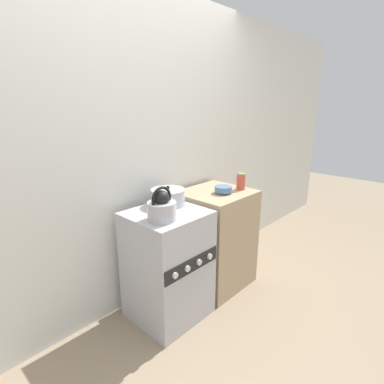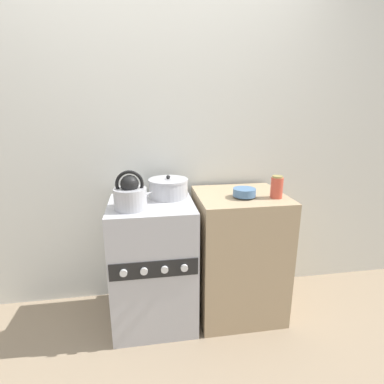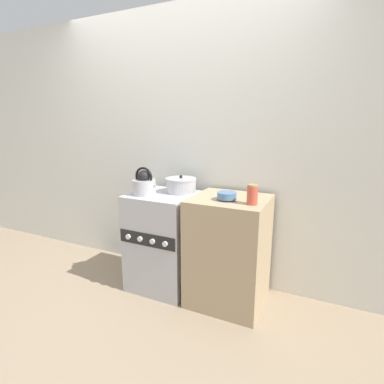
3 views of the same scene
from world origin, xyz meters
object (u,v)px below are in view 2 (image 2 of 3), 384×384
Objects in this scene: cooking_pot at (168,188)px; enamel_bowl at (244,192)px; stove at (153,263)px; kettle at (131,195)px; storage_jar at (277,187)px.

cooking_pot reaches higher than enamel_bowl.
cooking_pot is 1.82× the size of enamel_bowl.
stove is 3.59× the size of kettle.
storage_jar is (0.82, -0.09, 0.54)m from stove.
enamel_bowl is (0.49, -0.17, -0.00)m from cooking_pot.
stove is at bearing -137.03° from cooking_pot.
enamel_bowl is at bearing 169.58° from storage_jar.
stove is 3.23× the size of cooking_pot.
kettle is at bearing 179.92° from storage_jar.
kettle is 0.94m from storage_jar.
cooking_pot is at bearing 42.97° from stove.
enamel_bowl is (0.73, 0.04, -0.03)m from kettle.
cooking_pot is at bearing 40.31° from kettle.
stove is 0.53m from cooking_pot.
kettle is at bearing -142.65° from stove.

